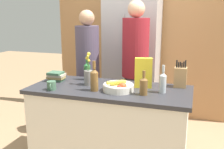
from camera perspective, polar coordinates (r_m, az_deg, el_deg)
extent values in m
cube|color=silver|center=(2.85, -0.56, -11.88)|extent=(1.58, 0.69, 0.84)
cube|color=#2D2D33|center=(2.69, -0.58, -3.32)|extent=(1.65, 0.71, 0.04)
cube|color=#AD7A4C|center=(4.22, 6.74, 8.67)|extent=(2.85, 0.12, 2.60)
cube|color=#B7B7BC|center=(3.93, 4.46, 3.74)|extent=(0.77, 0.60, 1.97)
cylinder|color=#B7B7BC|center=(3.62, 2.43, 4.54)|extent=(0.02, 0.02, 1.08)
cylinder|color=silver|center=(2.57, 1.40, -2.93)|extent=(0.30, 0.30, 0.06)
torus|color=silver|center=(2.56, 1.40, -2.26)|extent=(0.30, 0.30, 0.02)
sphere|color=#C64C23|center=(2.48, 2.33, -2.68)|extent=(0.08, 0.08, 0.08)
sphere|color=red|center=(2.47, 1.65, -3.05)|extent=(0.07, 0.07, 0.07)
sphere|color=#99B233|center=(2.58, 0.82, -2.28)|extent=(0.07, 0.07, 0.07)
cylinder|color=yellow|center=(2.57, 1.34, -1.77)|extent=(0.14, 0.15, 0.03)
cylinder|color=yellow|center=(2.53, 0.68, -1.70)|extent=(0.15, 0.14, 0.03)
cube|color=tan|center=(2.78, 14.65, -0.60)|extent=(0.12, 0.11, 0.21)
cylinder|color=black|center=(2.75, 13.91, 2.19)|extent=(0.01, 0.01, 0.09)
cylinder|color=black|center=(2.74, 14.25, 1.93)|extent=(0.01, 0.01, 0.07)
cylinder|color=black|center=(2.76, 14.63, 2.00)|extent=(0.01, 0.01, 0.07)
cylinder|color=black|center=(2.75, 14.97, 1.86)|extent=(0.01, 0.01, 0.06)
cylinder|color=black|center=(2.76, 15.36, 2.02)|extent=(0.01, 0.01, 0.07)
cylinder|color=black|center=(2.74, 15.72, 2.09)|extent=(0.01, 0.01, 0.09)
cylinder|color=gray|center=(2.78, -5.10, -0.72)|extent=(0.10, 0.10, 0.16)
cylinder|color=#477538|center=(2.75, -5.08, 1.92)|extent=(0.01, 0.01, 0.11)
sphere|color=gold|center=(2.74, -5.06, 3.00)|extent=(0.03, 0.03, 0.03)
cylinder|color=#477538|center=(2.75, -5.10, 2.66)|extent=(0.02, 0.01, 0.18)
sphere|color=gold|center=(2.74, -5.10, 4.48)|extent=(0.04, 0.04, 0.04)
cylinder|color=#477538|center=(2.75, -5.33, 2.21)|extent=(0.01, 0.02, 0.13)
sphere|color=gold|center=(2.74, -5.46, 3.58)|extent=(0.03, 0.03, 0.03)
cylinder|color=#477538|center=(2.74, -5.23, 2.40)|extent=(0.02, 0.01, 0.16)
sphere|color=gold|center=(2.72, -5.30, 4.00)|extent=(0.03, 0.03, 0.03)
cube|color=yellow|center=(2.68, 6.86, 0.34)|extent=(0.18, 0.09, 0.31)
cylinder|color=#42664C|center=(2.68, -13.03, -2.34)|extent=(0.09, 0.09, 0.09)
torus|color=#42664C|center=(2.63, -13.23, -2.60)|extent=(0.03, 0.06, 0.06)
cube|color=#3D6047|center=(3.02, -11.92, -1.11)|extent=(0.15, 0.11, 0.03)
cube|color=#99844C|center=(3.01, -12.10, -0.63)|extent=(0.19, 0.11, 0.03)
cube|color=#B7A88E|center=(3.01, -11.96, -0.12)|extent=(0.19, 0.16, 0.03)
cube|color=#3D6047|center=(2.99, -12.19, 0.30)|extent=(0.15, 0.14, 0.03)
cylinder|color=#286633|center=(3.00, -5.42, 0.41)|extent=(0.07, 0.07, 0.17)
cone|color=#286633|center=(2.98, -5.46, 2.30)|extent=(0.07, 0.07, 0.03)
cylinder|color=#286633|center=(2.97, -5.48, 3.28)|extent=(0.03, 0.03, 0.07)
cylinder|color=brown|center=(2.57, -3.87, -1.56)|extent=(0.08, 0.08, 0.19)
cone|color=brown|center=(2.54, -3.91, 0.85)|extent=(0.08, 0.08, 0.04)
cylinder|color=brown|center=(2.53, -3.93, 2.11)|extent=(0.03, 0.03, 0.08)
cylinder|color=#B2BCC1|center=(2.55, 10.98, -2.07)|extent=(0.07, 0.07, 0.17)
cone|color=#B2BCC1|center=(2.53, 11.08, 0.11)|extent=(0.07, 0.07, 0.03)
cylinder|color=#B2BCC1|center=(2.52, 11.13, 1.25)|extent=(0.03, 0.03, 0.07)
cylinder|color=brown|center=(2.46, 6.88, -2.82)|extent=(0.07, 0.07, 0.14)
cone|color=brown|center=(2.43, 6.94, -0.88)|extent=(0.07, 0.07, 0.03)
cylinder|color=brown|center=(2.42, 6.97, 0.13)|extent=(0.03, 0.03, 0.06)
cube|color=#383842|center=(3.56, -5.11, -7.02)|extent=(0.28, 0.24, 0.81)
cylinder|color=#4C4256|center=(3.37, -5.37, 4.83)|extent=(0.30, 0.30, 0.67)
sphere|color=tan|center=(3.34, -5.53, 12.20)|extent=(0.19, 0.19, 0.19)
cube|color=#383842|center=(3.42, 4.87, -7.37)|extent=(0.29, 0.23, 0.86)
cylinder|color=maroon|center=(3.23, 5.15, 5.81)|extent=(0.33, 0.33, 0.72)
sphere|color=#DBAD89|center=(3.20, 5.32, 14.03)|extent=(0.21, 0.21, 0.21)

